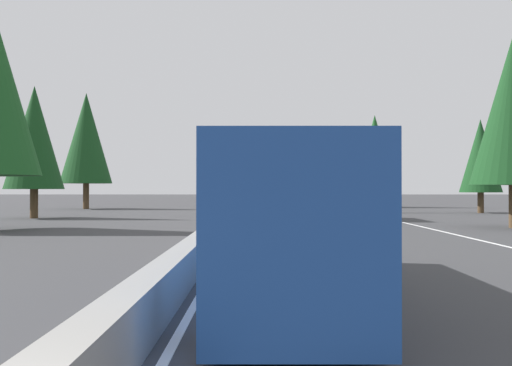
{
  "coord_description": "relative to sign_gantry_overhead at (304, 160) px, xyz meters",
  "views": [
    {
      "loc": [
        -2.41,
        -1.51,
        2.34
      ],
      "look_at": [
        67.2,
        -1.34,
        3.0
      ],
      "focal_mm": 40.03,
      "sensor_mm": 36.0,
      "label": 1
    }
  ],
  "objects": [
    {
      "name": "conifer_left_mid",
      "position": [
        9.5,
        24.1,
        2.95
      ],
      "size": [
        5.84,
        5.84,
        13.27
      ],
      "color": "#4C3823",
      "rests_on": "ground"
    },
    {
      "name": "sedan_far_right",
      "position": [
        13.14,
        4.09,
        -4.43
      ],
      "size": [
        4.4,
        1.8,
        1.47
      ],
      "color": "white",
      "rests_on": "ground"
    },
    {
      "name": "sedan_mid_center",
      "position": [
        42.15,
        -2.82,
        -4.43
      ],
      "size": [
        4.4,
        1.8,
        1.47
      ],
      "color": "silver",
      "rests_on": "ground"
    },
    {
      "name": "pickup_near_right",
      "position": [
        23.12,
        4.29,
        -4.2
      ],
      "size": [
        5.6,
        2.0,
        1.86
      ],
      "color": "black",
      "rests_on": "ground"
    },
    {
      "name": "shoulder_stripe_median",
      "position": [
        16.9,
        5.79,
        -5.11
      ],
      "size": [
        160.0,
        0.16,
        0.01
      ],
      "primitive_type": "cube",
      "color": "silver",
      "rests_on": "ground"
    },
    {
      "name": "minivan_mid_left",
      "position": [
        35.55,
        -2.86,
        -4.17
      ],
      "size": [
        5.0,
        1.95,
        1.69
      ],
      "color": "#1E4793",
      "rests_on": "ground"
    },
    {
      "name": "bus_distant_b",
      "position": [
        -42.83,
        4.02,
        -3.4
      ],
      "size": [
        11.5,
        2.55,
        3.1
      ],
      "color": "#1E4793",
      "rests_on": "ground"
    },
    {
      "name": "box_truck_far_left",
      "position": [
        -11.62,
        -2.93,
        -3.51
      ],
      "size": [
        8.5,
        2.4,
        2.95
      ],
      "color": "white",
      "rests_on": "ground"
    },
    {
      "name": "conifer_left_near",
      "position": [
        -10.92,
        22.03,
        1.2
      ],
      "size": [
        4.58,
        4.58,
        10.4
      ],
      "color": "#4C3823",
      "rests_on": "ground"
    },
    {
      "name": "ground_plane",
      "position": [
        6.9,
        6.04,
        -5.12
      ],
      "size": [
        320.0,
        320.0,
        0.0
      ],
      "primitive_type": "plane",
      "color": "#38383A"
    },
    {
      "name": "bus_near_center",
      "position": [
        11.82,
        0.44,
        -3.4
      ],
      "size": [
        11.5,
        2.55,
        3.1
      ],
      "color": "white",
      "rests_on": "ground"
    },
    {
      "name": "shoulder_stripe_right",
      "position": [
        16.9,
        -5.48,
        -5.11
      ],
      "size": [
        160.0,
        0.16,
        0.01
      ],
      "primitive_type": "cube",
      "color": "silver",
      "rests_on": "ground"
    },
    {
      "name": "sedan_far_center",
      "position": [
        76.46,
        -2.82,
        -4.43
      ],
      "size": [
        4.4,
        1.8,
        1.47
      ],
      "color": "slate",
      "rests_on": "ground"
    },
    {
      "name": "sign_gantry_overhead",
      "position": [
        0.0,
        0.0,
        0.0
      ],
      "size": [
        0.5,
        12.68,
        6.43
      ],
      "color": "gray",
      "rests_on": "ground"
    },
    {
      "name": "median_barrier",
      "position": [
        26.9,
        6.34,
        -4.67
      ],
      "size": [
        180.0,
        0.56,
        0.9
      ],
      "primitive_type": "cube",
      "color": "gray",
      "rests_on": "ground"
    },
    {
      "name": "conifer_right_far",
      "position": [
        15.14,
        -10.04,
        1.85
      ],
      "size": [
        5.04,
        5.04,
        11.46
      ],
      "color": "#4C3823",
      "rests_on": "ground"
    },
    {
      "name": "conifer_right_mid",
      "position": [
        -1.19,
        -16.75,
        0.31
      ],
      "size": [
        3.94,
        3.94,
        8.94
      ],
      "color": "#4C3823",
      "rests_on": "ground"
    }
  ]
}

